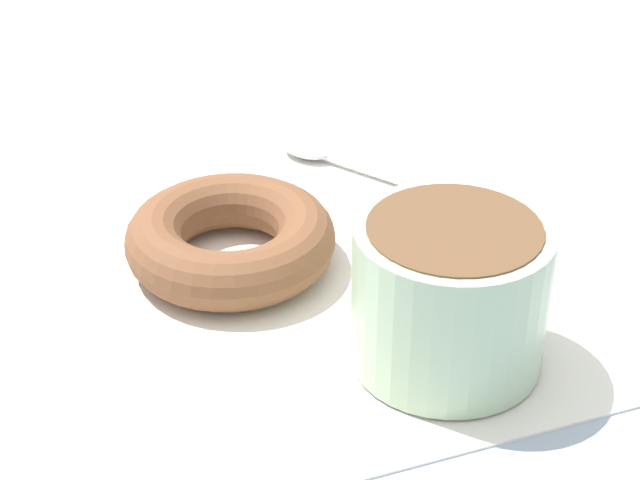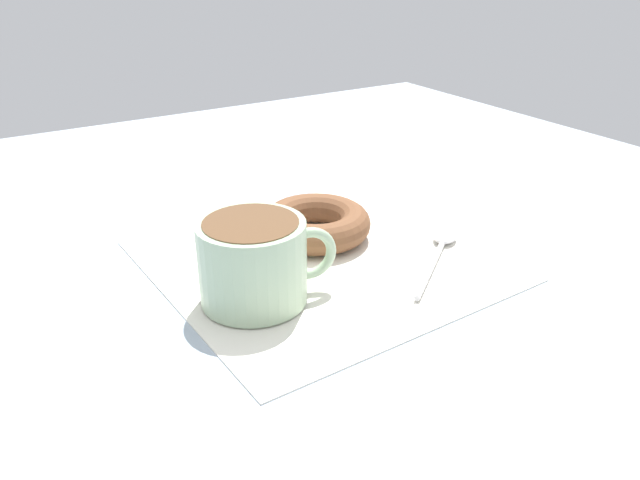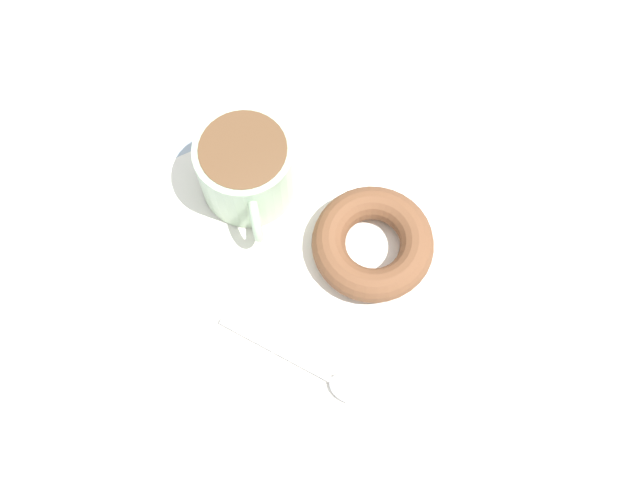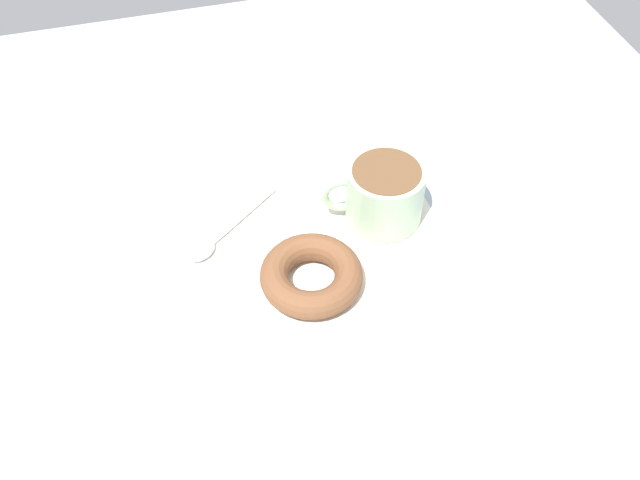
{
  "view_description": "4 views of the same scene",
  "coord_description": "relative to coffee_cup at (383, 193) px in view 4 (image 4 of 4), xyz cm",
  "views": [
    {
      "loc": [
        -12.32,
        -47.56,
        32.84
      ],
      "look_at": [
        2.33,
        -1.4,
        2.3
      ],
      "focal_mm": 60.0,
      "sensor_mm": 36.0,
      "label": 1
    },
    {
      "loc": [
        48.66,
        -30.21,
        28.71
      ],
      "look_at": [
        2.33,
        -1.4,
        2.3
      ],
      "focal_mm": 35.0,
      "sensor_mm": 36.0,
      "label": 2
    },
    {
      "loc": [
        12.31,
        20.39,
        64.15
      ],
      "look_at": [
        2.33,
        -1.4,
        2.3
      ],
      "focal_mm": 40.0,
      "sensor_mm": 36.0,
      "label": 3
    },
    {
      "loc": [
        -49.85,
        13.19,
        63.39
      ],
      "look_at": [
        2.33,
        -1.4,
        2.3
      ],
      "focal_mm": 40.0,
      "sensor_mm": 36.0,
      "label": 4
    }
  ],
  "objects": [
    {
      "name": "ground_plane",
      "position": [
        -5.9,
        10.19,
        -5.14
      ],
      "size": [
        120.0,
        120.0,
        2.0
      ],
      "primitive_type": "cube",
      "color": "#99A8B7"
    },
    {
      "name": "donut",
      "position": [
        -7.98,
        11.02,
        -2.25
      ],
      "size": [
        11.5,
        11.5,
        3.19
      ],
      "primitive_type": "torus",
      "color": "brown",
      "rests_on": "napkin"
    },
    {
      "name": "spoon",
      "position": [
        1.19,
        20.27,
        -3.45
      ],
      "size": [
        10.22,
        12.79,
        0.9
      ],
      "color": "silver",
      "rests_on": "napkin"
    },
    {
      "name": "coffee_cup",
      "position": [
        0.0,
        0.0,
        0.0
      ],
      "size": [
        9.26,
        12.06,
        7.39
      ],
      "color": "#9EB793",
      "rests_on": "napkin"
    },
    {
      "name": "napkin",
      "position": [
        -3.57,
        8.79,
        -3.99
      ],
      "size": [
        31.77,
        31.77,
        0.3
      ],
      "primitive_type": "cube",
      "rotation": [
        0.0,
        0.0,
        0.04
      ],
      "color": "white",
      "rests_on": "ground_plane"
    }
  ]
}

